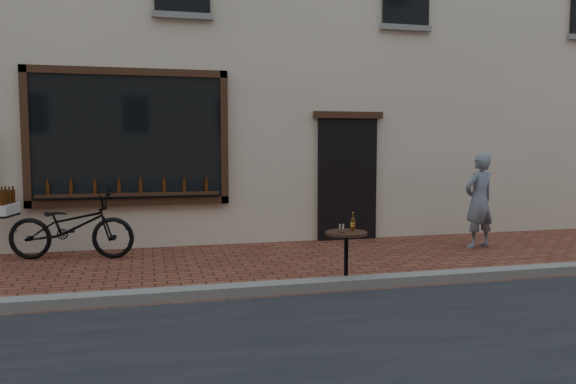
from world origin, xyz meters
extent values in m
plane|color=#5C2A1E|center=(0.00, 0.00, 0.00)|extent=(90.00, 90.00, 0.00)
cube|color=slate|center=(0.00, 0.20, 0.06)|extent=(90.00, 0.25, 0.12)
cube|color=black|center=(-1.90, 3.45, 1.85)|extent=(3.00, 0.06, 2.00)
cube|color=black|center=(-1.90, 3.43, 2.91)|extent=(3.24, 0.10, 0.12)
cube|color=black|center=(-1.90, 3.43, 0.79)|extent=(3.24, 0.10, 0.12)
cube|color=black|center=(-3.46, 3.43, 1.85)|extent=(0.12, 0.10, 2.24)
cube|color=black|center=(-0.34, 3.43, 1.85)|extent=(0.12, 0.10, 2.24)
cube|color=black|center=(-1.90, 3.38, 0.92)|extent=(2.90, 0.16, 0.05)
cube|color=black|center=(1.90, 3.46, 1.10)|extent=(1.10, 0.10, 2.20)
cube|color=black|center=(1.90, 3.43, 2.26)|extent=(1.30, 0.10, 0.12)
cylinder|color=#3D1C07|center=(-3.15, 3.38, 1.04)|extent=(0.06, 0.06, 0.19)
cylinder|color=#3D1C07|center=(-2.79, 3.38, 1.04)|extent=(0.06, 0.06, 0.19)
cylinder|color=#3D1C07|center=(-2.44, 3.38, 1.04)|extent=(0.06, 0.06, 0.19)
cylinder|color=#3D1C07|center=(-2.08, 3.38, 1.04)|extent=(0.06, 0.06, 0.19)
cylinder|color=#3D1C07|center=(-1.72, 3.38, 1.04)|extent=(0.06, 0.06, 0.19)
cylinder|color=#3D1C07|center=(-1.36, 3.38, 1.04)|extent=(0.06, 0.06, 0.19)
cylinder|color=#3D1C07|center=(-1.01, 3.38, 1.04)|extent=(0.06, 0.06, 0.19)
cylinder|color=#3D1C07|center=(-0.65, 3.38, 1.04)|extent=(0.06, 0.06, 0.19)
imported|color=black|center=(-2.76, 2.86, 0.49)|extent=(1.95, 0.98, 0.98)
cube|color=black|center=(-3.77, 3.05, 0.68)|extent=(0.46, 0.58, 0.03)
cube|color=beige|center=(-3.77, 3.05, 0.77)|extent=(0.46, 0.60, 0.15)
cylinder|color=#3D1C07|center=(-3.70, 2.84, 0.95)|extent=(0.06, 0.06, 0.21)
cylinder|color=#3D1C07|center=(-3.68, 2.97, 0.95)|extent=(0.06, 0.06, 0.21)
cylinder|color=#3D1C07|center=(-3.65, 3.10, 0.95)|extent=(0.06, 0.06, 0.21)
cylinder|color=#3D1C07|center=(-3.76, 3.12, 0.95)|extent=(0.06, 0.06, 0.21)
cylinder|color=#3D1C07|center=(-3.63, 3.22, 0.95)|extent=(0.06, 0.06, 0.21)
cylinder|color=#3D1C07|center=(-3.74, 3.24, 0.95)|extent=(0.06, 0.06, 0.21)
cylinder|color=black|center=(0.75, 0.35, 0.01)|extent=(0.38, 0.38, 0.03)
cylinder|color=black|center=(0.75, 0.35, 0.33)|extent=(0.05, 0.05, 0.61)
cylinder|color=black|center=(0.75, 0.35, 0.65)|extent=(0.52, 0.52, 0.03)
cylinder|color=gold|center=(0.85, 0.40, 0.75)|extent=(0.05, 0.05, 0.05)
cylinder|color=white|center=(0.66, 0.29, 0.72)|extent=(0.07, 0.07, 0.11)
imported|color=slate|center=(3.77, 2.16, 0.80)|extent=(0.65, 0.51, 1.59)
camera|label=1|loc=(-1.63, -6.13, 1.77)|focal=35.00mm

